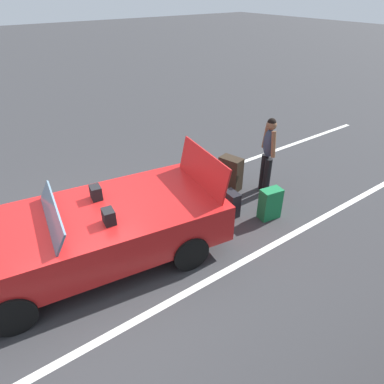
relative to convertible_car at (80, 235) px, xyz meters
name	(u,v)px	position (x,y,z in m)	size (l,w,h in m)	color
ground_plane	(98,260)	(-0.20, 0.03, -0.59)	(80.00, 80.00, 0.00)	#333335
lot_line_near	(72,223)	(-0.20, -1.25, -0.59)	(18.00, 0.12, 0.01)	silver
lot_line_mid	(140,319)	(-0.20, 1.45, -0.59)	(18.00, 0.12, 0.01)	silver
convertible_car	(80,235)	(0.00, 0.00, 0.00)	(4.34, 2.33, 1.54)	red
suitcase_large_black	(231,173)	(-3.49, -0.47, -0.22)	(0.40, 0.54, 0.74)	#2D2319
suitcase_medium_bright	(270,204)	(-3.37, 0.81, -0.28)	(0.43, 0.31, 0.62)	#19723F
suitcase_small_carryon	(231,204)	(-2.84, 0.31, -0.34)	(0.23, 0.36, 0.50)	black
traveler_person	(268,152)	(-4.02, 0.05, 0.34)	(0.34, 0.58, 1.65)	black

